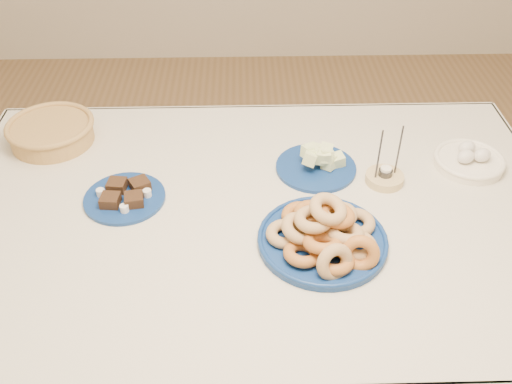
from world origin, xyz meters
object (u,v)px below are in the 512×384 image
(brownie_plate, at_px, (125,196))
(wicker_basket, at_px, (51,131))
(dining_table, at_px, (256,237))
(egg_bowl, at_px, (469,160))
(donut_platter, at_px, (325,235))
(melon_plate, at_px, (318,161))
(candle_holder, at_px, (385,177))

(brownie_plate, relative_size, wicker_basket, 0.94)
(dining_table, bearing_deg, brownie_plate, 172.32)
(brownie_plate, xyz_separation_m, egg_bowl, (1.01, 0.13, 0.01))
(donut_platter, height_order, melon_plate, donut_platter)
(wicker_basket, distance_m, egg_bowl, 1.29)
(wicker_basket, bearing_deg, egg_bowl, -7.30)
(dining_table, xyz_separation_m, egg_bowl, (0.64, 0.18, 0.13))
(donut_platter, height_order, brownie_plate, donut_platter)
(dining_table, relative_size, wicker_basket, 6.17)
(dining_table, xyz_separation_m, melon_plate, (0.19, 0.18, 0.13))
(melon_plate, bearing_deg, dining_table, -136.86)
(dining_table, height_order, wicker_basket, wicker_basket)
(candle_holder, bearing_deg, donut_platter, -128.63)
(donut_platter, height_order, egg_bowl, donut_platter)
(brownie_plate, bearing_deg, dining_table, -7.68)
(brownie_plate, bearing_deg, egg_bowl, 7.52)
(wicker_basket, relative_size, candle_holder, 1.51)
(donut_platter, bearing_deg, wicker_basket, 148.57)
(donut_platter, distance_m, brownie_plate, 0.57)
(egg_bowl, bearing_deg, donut_platter, -145.28)
(donut_platter, bearing_deg, dining_table, 139.30)
(dining_table, bearing_deg, egg_bowl, 15.76)
(dining_table, distance_m, wicker_basket, 0.74)
(melon_plate, relative_size, candle_holder, 1.71)
(dining_table, bearing_deg, wicker_basket, 151.44)
(brownie_plate, bearing_deg, candle_holder, 4.79)
(donut_platter, bearing_deg, candle_holder, 51.37)
(donut_platter, distance_m, candle_holder, 0.33)
(wicker_basket, bearing_deg, candle_holder, -13.07)
(wicker_basket, bearing_deg, donut_platter, -31.43)
(brownie_plate, height_order, egg_bowl, egg_bowl)
(donut_platter, relative_size, brownie_plate, 1.56)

